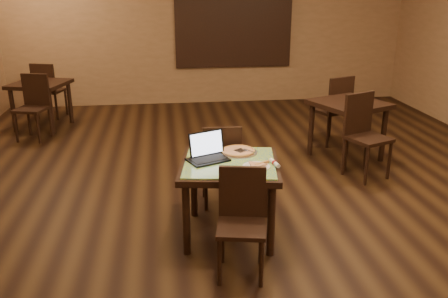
{
  "coord_description": "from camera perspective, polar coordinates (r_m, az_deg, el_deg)",
  "views": [
    {
      "loc": [
        -0.93,
        -4.65,
        2.35
      ],
      "look_at": [
        -0.39,
        -0.4,
        0.85
      ],
      "focal_mm": 38.0,
      "sensor_mm": 36.0,
      "label": 1
    }
  ],
  "objects": [
    {
      "name": "mural",
      "position": [
        9.75,
        1.17,
        14.61
      ],
      "size": [
        2.34,
        0.05,
        1.64
      ],
      "color": "#245284",
      "rests_on": "wall_back"
    },
    {
      "name": "other_table_a",
      "position": [
        6.77,
        14.74,
        4.39
      ],
      "size": [
        1.14,
        1.14,
        0.82
      ],
      "rotation": [
        0.0,
        0.0,
        0.39
      ],
      "color": "black",
      "rests_on": "ground"
    },
    {
      "name": "laptop",
      "position": [
        4.52,
        -2.02,
        -0.38
      ],
      "size": [
        0.44,
        0.41,
        0.25
      ],
      "rotation": [
        0.0,
        0.0,
        0.41
      ],
      "color": "black",
      "rests_on": "tiled_table"
    },
    {
      "name": "spatula",
      "position": [
        4.67,
        2.0,
        -0.18
      ],
      "size": [
        0.23,
        0.27,
        0.01
      ],
      "primitive_type": "cube",
      "rotation": [
        0.0,
        0.0,
        0.6
      ],
      "color": "silver",
      "rests_on": "pizza_whole"
    },
    {
      "name": "pizza_pan",
      "position": [
        4.7,
        1.72,
        -0.37
      ],
      "size": [
        0.38,
        0.38,
        0.01
      ],
      "primitive_type": "cylinder",
      "color": "silver",
      "rests_on": "tiled_table"
    },
    {
      "name": "napkin_roll",
      "position": [
        4.39,
        6.11,
        -1.68
      ],
      "size": [
        0.07,
        0.18,
        0.04
      ],
      "rotation": [
        0.0,
        0.0,
        0.17
      ],
      "color": "white",
      "rests_on": "tiled_table"
    },
    {
      "name": "chair_main_far",
      "position": [
        5.11,
        -0.32,
        -1.47
      ],
      "size": [
        0.42,
        0.42,
        0.95
      ],
      "rotation": [
        0.0,
        0.0,
        3.11
      ],
      "color": "black",
      "rests_on": "ground"
    },
    {
      "name": "other_table_a_chair_near",
      "position": [
        6.23,
        16.44,
        2.16
      ],
      "size": [
        0.6,
        0.6,
        1.06
      ],
      "rotation": [
        0.0,
        0.0,
        0.39
      ],
      "color": "black",
      "rests_on": "ground"
    },
    {
      "name": "pizza_slice",
      "position": [
        4.32,
        3.9,
        -1.93
      ],
      "size": [
        0.29,
        0.29,
        0.02
      ],
      "primitive_type": null,
      "rotation": [
        0.0,
        0.0,
        0.54
      ],
      "color": "beige",
      "rests_on": "plate"
    },
    {
      "name": "pizza_whole",
      "position": [
        4.69,
        1.72,
        -0.22
      ],
      "size": [
        0.33,
        0.33,
        0.02
      ],
      "color": "beige",
      "rests_on": "pizza_pan"
    },
    {
      "name": "other_table_b_chair_near",
      "position": [
        8.06,
        -21.92,
        5.17
      ],
      "size": [
        0.54,
        0.54,
        1.01
      ],
      "rotation": [
        0.0,
        0.0,
        -0.28
      ],
      "color": "black",
      "rests_on": "ground"
    },
    {
      "name": "plate",
      "position": [
        4.33,
        3.9,
        -2.13
      ],
      "size": [
        0.25,
        0.25,
        0.01
      ],
      "primitive_type": "cylinder",
      "color": "white",
      "rests_on": "tiled_table"
    },
    {
      "name": "wall_back",
      "position": [
        9.73,
        -1.87,
        14.3
      ],
      "size": [
        8.0,
        0.02,
        3.0
      ],
      "primitive_type": "cube",
      "color": "#98714D",
      "rests_on": "ground"
    },
    {
      "name": "ground",
      "position": [
        5.29,
        3.62,
        -7.09
      ],
      "size": [
        10.0,
        10.0,
        0.0
      ],
      "primitive_type": "plane",
      "color": "black",
      "rests_on": "ground"
    },
    {
      "name": "other_table_a_chair_far",
      "position": [
        7.37,
        13.18,
        5.03
      ],
      "size": [
        0.6,
        0.6,
        1.06
      ],
      "rotation": [
        0.0,
        0.0,
        3.53
      ],
      "color": "black",
      "rests_on": "ground"
    },
    {
      "name": "other_table_b",
      "position": [
        8.61,
        -21.23,
        6.64
      ],
      "size": [
        1.04,
        1.04,
        0.78
      ],
      "rotation": [
        0.0,
        0.0,
        -0.28
      ],
      "color": "black",
      "rests_on": "ground"
    },
    {
      "name": "other_table_b_chair_far",
      "position": [
        9.2,
        -20.5,
        6.96
      ],
      "size": [
        0.54,
        0.54,
        1.01
      ],
      "rotation": [
        0.0,
        0.0,
        2.86
      ],
      "color": "black",
      "rests_on": "ground"
    },
    {
      "name": "chair_main_near",
      "position": [
        4.0,
        2.14,
        -7.97
      ],
      "size": [
        0.47,
        0.47,
        0.91
      ],
      "rotation": [
        0.0,
        0.0,
        -0.19
      ],
      "color": "black",
      "rests_on": "ground"
    },
    {
      "name": "tiled_table",
      "position": [
        4.5,
        0.67,
        -2.75
      ],
      "size": [
        1.05,
        1.05,
        0.76
      ],
      "rotation": [
        0.0,
        0.0,
        -0.16
      ],
      "color": "black",
      "rests_on": "ground"
    }
  ]
}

